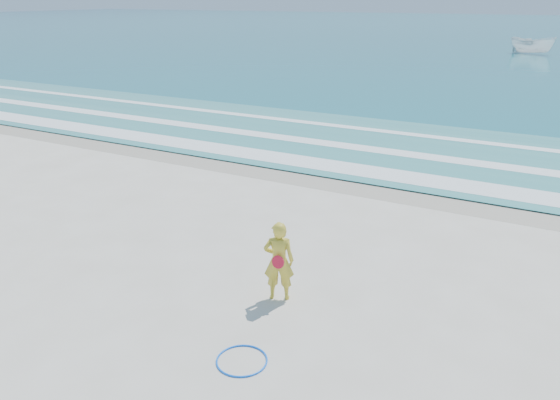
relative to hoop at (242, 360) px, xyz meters
The scene contains 10 objects.
ground 2.25m from the hoop, 155.17° to the left, with size 400.00×400.00×0.00m, color silver.
wet_sand 10.15m from the hoop, 101.62° to the left, with size 400.00×2.40×0.00m, color #B2A893.
ocean 105.97m from the hoop, 91.11° to the left, with size 400.00×190.00×0.04m, color #19727F.
shallow 15.09m from the hoop, 97.79° to the left, with size 400.00×10.00×0.01m, color #59B7AD.
foam_near 11.43m from the hoop, 100.31° to the left, with size 400.00×1.40×0.01m, color white.
foam_mid 14.29m from the hoop, 98.23° to the left, with size 400.00×0.90×0.01m, color white.
foam_far 17.57m from the hoop, 96.69° to the left, with size 400.00×0.60×0.01m, color white.
hoop is the anchor object (origin of this frame).
boat 59.81m from the hoop, 90.83° to the left, with size 1.81×4.82×1.86m, color white.
woman 2.37m from the hoop, 101.87° to the left, with size 0.74×0.63×1.71m.
Camera 1 is at (6.37, -7.51, 5.91)m, focal length 35.00 mm.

